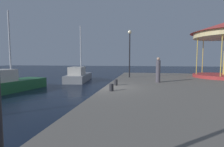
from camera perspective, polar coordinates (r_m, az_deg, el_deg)
The scene contains 7 objects.
ground_plane at distance 10.62m, azimuth -2.75°, elevation -8.96°, with size 120.00×120.00×0.00m, color black.
sailboat_green at distance 15.21m, azimuth -34.00°, elevation -3.06°, with size 3.31×7.09×6.40m.
sailboat_grey at distance 19.93m, azimuth -11.54°, elevation -0.76°, with size 2.86×6.04×6.78m.
lamp_post_mid_promenade at distance 16.31m, azimuth 6.14°, elevation 9.59°, with size 0.36×0.36×4.59m.
bollard_north at distance 9.11m, azimuth -0.22°, elevation -4.82°, with size 0.24×0.24×0.40m, color #2D2D33.
bollard_center at distance 11.14m, azimuth 1.33°, elevation -3.08°, with size 0.24×0.24×0.40m, color #2D2D33.
person_near_carousel at distance 13.05m, azimuth 15.69°, elevation 0.99°, with size 0.34×0.34×1.92m.
Camera 1 is at (2.34, -10.06, 2.50)m, focal length 26.37 mm.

